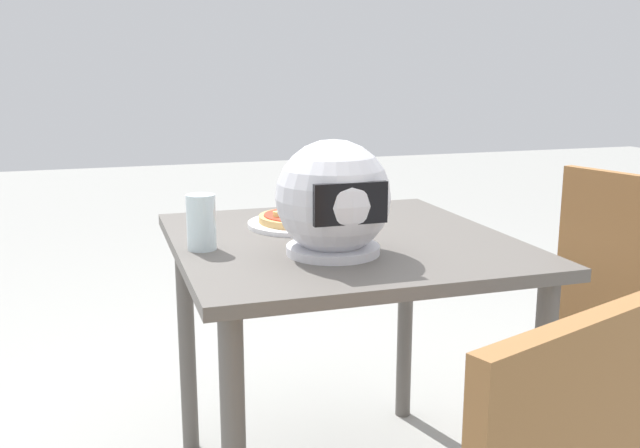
{
  "coord_description": "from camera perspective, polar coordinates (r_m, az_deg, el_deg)",
  "views": [
    {
      "loc": [
        0.59,
        1.67,
        1.17
      ],
      "look_at": [
        0.03,
        -0.08,
        0.76
      ],
      "focal_mm": 40.05,
      "sensor_mm": 36.0,
      "label": 1
    }
  ],
  "objects": [
    {
      "name": "dining_table",
      "position": [
        1.85,
        1.69,
        -4.21
      ],
      "size": [
        0.84,
        0.88,
        0.74
      ],
      "color": "#5B5651",
      "rests_on": "ground"
    },
    {
      "name": "pizza_plate",
      "position": [
        1.96,
        -1.6,
        0.03
      ],
      "size": [
        0.29,
        0.29,
        0.01
      ],
      "primitive_type": "cylinder",
      "color": "white",
      "rests_on": "dining_table"
    },
    {
      "name": "pizza",
      "position": [
        1.95,
        -1.63,
        0.56
      ],
      "size": [
        0.23,
        0.23,
        0.06
      ],
      "color": "tan",
      "rests_on": "pizza_plate"
    },
    {
      "name": "motorcycle_helmet",
      "position": [
        1.64,
        1.07,
        1.94
      ],
      "size": [
        0.27,
        0.27,
        0.27
      ],
      "color": "silver",
      "rests_on": "dining_table"
    },
    {
      "name": "drinking_glass",
      "position": [
        1.71,
        -9.47,
        0.14
      ],
      "size": [
        0.07,
        0.07,
        0.13
      ],
      "primitive_type": "cylinder",
      "color": "silver",
      "rests_on": "dining_table"
    },
    {
      "name": "chair_side",
      "position": [
        2.12,
        24.06,
        -6.69
      ],
      "size": [
        0.49,
        0.49,
        0.9
      ],
      "color": "#996638",
      "rests_on": "ground"
    }
  ]
}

